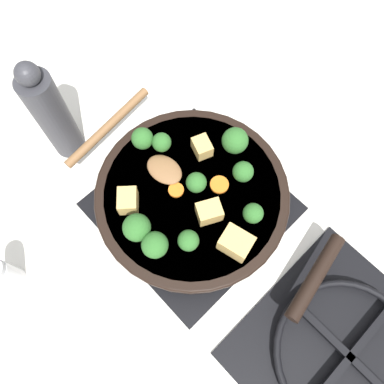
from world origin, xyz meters
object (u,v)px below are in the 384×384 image
(wooden_spoon, at_px, (134,146))
(salt_shaker, at_px, (5,274))
(skillet_pan, at_px, (193,197))
(pepper_mill, at_px, (52,115))

(wooden_spoon, relative_size, salt_shaker, 2.33)
(salt_shaker, bearing_deg, wooden_spoon, -177.36)
(skillet_pan, xyz_separation_m, wooden_spoon, (0.02, -0.13, 0.03))
(wooden_spoon, bearing_deg, pepper_mill, -62.70)
(wooden_spoon, xyz_separation_m, pepper_mill, (0.07, -0.13, 0.03))
(skillet_pan, distance_m, wooden_spoon, 0.14)
(skillet_pan, relative_size, salt_shaker, 4.98)
(skillet_pan, xyz_separation_m, pepper_mill, (0.09, -0.27, 0.05))
(pepper_mill, bearing_deg, skillet_pan, 107.62)
(skillet_pan, relative_size, wooden_spoon, 2.14)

